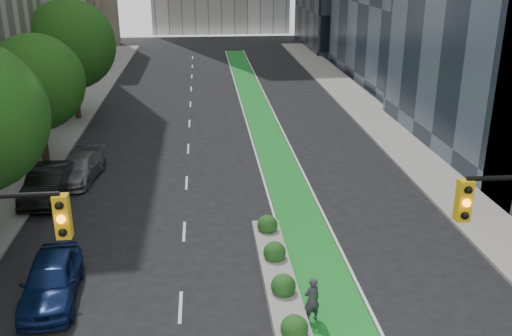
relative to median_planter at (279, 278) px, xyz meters
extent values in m
cube|color=gray|center=(-13.00, 17.96, -0.30)|extent=(3.60, 90.00, 0.15)
cube|color=gray|center=(10.60, 17.96, -0.30)|extent=(3.60, 90.00, 0.15)
cube|color=#188527|center=(1.80, 22.96, -0.37)|extent=(2.20, 70.00, 0.01)
cylinder|color=black|center=(-12.20, 14.96, 1.87)|extent=(0.44, 0.44, 4.48)
sphere|color=#0F4712|center=(-12.20, 14.96, 4.59)|extent=(5.60, 5.60, 5.60)
cylinder|color=black|center=(-12.20, 24.96, 2.20)|extent=(0.44, 0.44, 5.15)
sphere|color=#0F4712|center=(-12.20, 24.96, 5.33)|extent=(6.60, 6.60, 6.60)
cube|color=gold|center=(-5.90, -6.54, 5.88)|extent=(0.34, 0.28, 1.05)
sphere|color=orange|center=(-5.90, -6.70, 5.88)|extent=(0.20, 0.20, 0.20)
cube|color=gold|center=(3.50, -6.54, 5.88)|extent=(0.34, 0.28, 1.05)
sphere|color=orange|center=(3.50, -6.70, 5.88)|extent=(0.20, 0.20, 0.20)
cube|color=gray|center=(0.00, -0.04, -0.17)|extent=(1.20, 10.00, 0.40)
sphere|color=#194C19|center=(0.00, -3.54, 0.28)|extent=(0.90, 0.90, 0.90)
sphere|color=#194C19|center=(0.00, -1.04, 0.28)|extent=(0.90, 0.90, 0.90)
sphere|color=#194C19|center=(0.00, 1.46, 0.28)|extent=(0.90, 0.90, 0.90)
sphere|color=#194C19|center=(0.00, 3.96, 0.28)|extent=(0.90, 0.90, 0.90)
imported|color=#37333E|center=(0.80, -2.26, 0.46)|extent=(0.71, 0.59, 1.67)
imported|color=#0C1B48|center=(-8.33, -0.07, 0.43)|extent=(2.25, 4.84, 1.60)
imported|color=black|center=(-10.70, 9.51, 0.47)|extent=(1.95, 5.14, 1.68)
imported|color=#5B5D60|center=(-9.63, 12.02, 0.33)|extent=(2.57, 5.02, 1.40)
camera|label=1|loc=(-2.67, -18.55, 11.36)|focal=40.00mm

